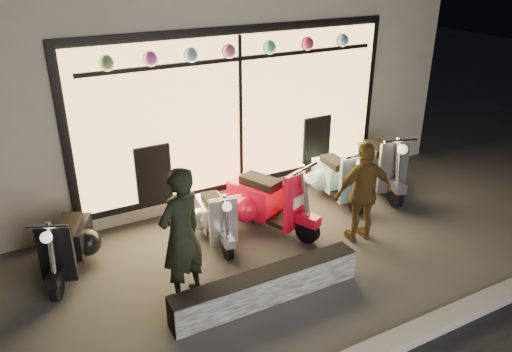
{
  "coord_description": "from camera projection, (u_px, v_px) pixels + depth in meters",
  "views": [
    {
      "loc": [
        -2.61,
        -4.93,
        3.91
      ],
      "look_at": [
        0.37,
        0.6,
        1.05
      ],
      "focal_mm": 35.0,
      "sensor_mm": 36.0,
      "label": 1
    }
  ],
  "objects": [
    {
      "name": "woman",
      "position": [
        364.0,
        193.0,
        7.09
      ],
      "size": [
        0.93,
        0.5,
        1.51
      ],
      "primitive_type": "imported",
      "rotation": [
        0.0,
        0.0,
        2.99
      ],
      "color": "brown",
      "rests_on": "ground"
    },
    {
      "name": "shop_building",
      "position": [
        134.0,
        50.0,
        9.82
      ],
      "size": [
        10.2,
        6.23,
        4.2
      ],
      "color": "beige",
      "rests_on": "ground"
    },
    {
      "name": "scooter_silver",
      "position": [
        214.0,
        215.0,
        7.31
      ],
      "size": [
        0.5,
        1.24,
        0.88
      ],
      "rotation": [
        0.0,
        0.0,
        -0.13
      ],
      "color": "black",
      "rests_on": "ground"
    },
    {
      "name": "scooter_grey",
      "position": [
        377.0,
        163.0,
        8.87
      ],
      "size": [
        0.78,
        1.55,
        1.1
      ],
      "rotation": [
        0.0,
        0.0,
        -0.29
      ],
      "color": "black",
      "rests_on": "ground"
    },
    {
      "name": "man",
      "position": [
        181.0,
        235.0,
        5.83
      ],
      "size": [
        0.74,
        0.62,
        1.72
      ],
      "primitive_type": "imported",
      "rotation": [
        0.0,
        0.0,
        3.54
      ],
      "color": "black",
      "rests_on": "ground"
    },
    {
      "name": "graffiti_barrier",
      "position": [
        267.0,
        286.0,
        6.02
      ],
      "size": [
        2.44,
        0.28,
        0.4
      ],
      "primitive_type": "cube",
      "color": "black",
      "rests_on": "ground"
    },
    {
      "name": "scooter_blue",
      "position": [
        335.0,
        176.0,
        8.5
      ],
      "size": [
        0.51,
        1.36,
        0.97
      ],
      "rotation": [
        0.0,
        0.0,
        -0.1
      ],
      "color": "black",
      "rests_on": "ground"
    },
    {
      "name": "scooter_black",
      "position": [
        70.0,
        242.0,
        6.59
      ],
      "size": [
        0.79,
        1.3,
        0.95
      ],
      "rotation": [
        0.0,
        0.0,
        -0.43
      ],
      "color": "black",
      "rests_on": "ground"
    },
    {
      "name": "scooter_red",
      "position": [
        263.0,
        199.0,
        7.59
      ],
      "size": [
        0.9,
        1.53,
        1.11
      ],
      "rotation": [
        0.0,
        0.0,
        0.4
      ],
      "color": "black",
      "rests_on": "ground"
    },
    {
      "name": "ground",
      "position": [
        253.0,
        269.0,
        6.7
      ],
      "size": [
        40.0,
        40.0,
        0.0
      ],
      "primitive_type": "plane",
      "color": "#383533",
      "rests_on": "ground"
    }
  ]
}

